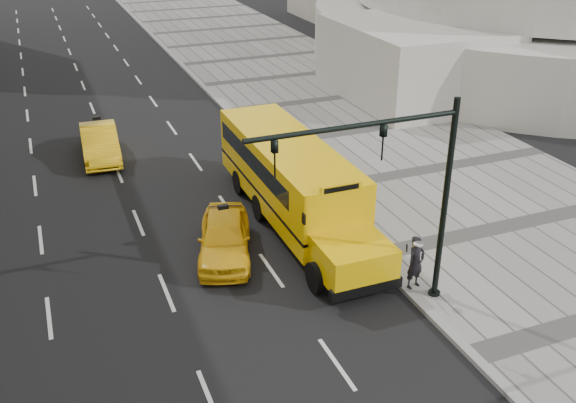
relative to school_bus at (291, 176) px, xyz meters
name	(u,v)px	position (x,y,z in m)	size (l,w,h in m)	color
ground	(165,218)	(-4.50, 1.76, -1.76)	(140.00, 140.00, 0.00)	black
sidewalk_museum	(432,170)	(7.50, 1.76, -1.69)	(12.00, 140.00, 0.15)	gray
curb_museum	(308,191)	(1.50, 1.76, -1.69)	(0.30, 140.00, 0.15)	gray
school_bus	(291,176)	(0.00, 0.00, 0.00)	(2.96, 11.56, 3.19)	#FDC204
taxi_near	(225,237)	(-3.14, -1.79, -1.04)	(1.72, 4.28, 1.46)	yellow
taxi_far	(100,143)	(-5.95, 8.87, -1.01)	(1.60, 4.60, 1.51)	yellow
pedestrian	(416,262)	(1.74, -5.99, -0.74)	(0.64, 0.42, 1.75)	black
traffic_signal	(405,185)	(0.69, -6.60, 2.33)	(6.18, 0.36, 6.40)	black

